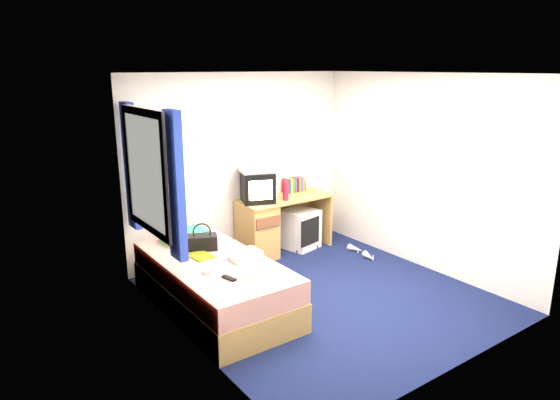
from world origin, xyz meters
TOP-DOWN VIEW (x-y plane):
  - ground at (0.00, 0.00)m, footprint 3.40×3.40m
  - room_shell at (0.00, 0.00)m, footprint 3.40×3.40m
  - bed at (-1.10, 0.45)m, footprint 1.01×2.00m
  - pillow at (-1.08, 1.16)m, footprint 0.51×0.35m
  - desk at (0.24, 1.44)m, footprint 1.30×0.55m
  - storage_cube at (0.75, 1.37)m, footprint 0.52×0.52m
  - crt_tv at (0.09, 1.44)m, footprint 0.51×0.49m
  - vcr at (0.10, 1.44)m, footprint 0.51×0.42m
  - book_row at (0.80, 1.60)m, footprint 0.31×0.13m
  - picture_frame at (1.00, 1.64)m, footprint 0.05×0.12m
  - pink_water_bottle at (0.44, 1.29)m, footprint 0.09×0.09m
  - aerosol_can at (0.37, 1.44)m, footprint 0.05×0.05m
  - handbag at (-1.05, 0.79)m, footprint 0.37×0.30m
  - towel at (-0.83, 0.25)m, footprint 0.30×0.25m
  - magazine at (-1.17, 0.61)m, footprint 0.24×0.30m
  - water_bottle at (-1.26, 0.22)m, footprint 0.20×0.18m
  - colour_swatch_fan at (-0.99, -0.16)m, footprint 0.22×0.08m
  - remote_control at (-1.21, -0.07)m, footprint 0.08×0.17m
  - window_assembly at (-1.55, 0.90)m, footprint 0.11×1.42m
  - white_heels at (1.23, 0.62)m, footprint 0.20×0.55m

SIDE VIEW (x-z plane):
  - ground at x=0.00m, z-range 0.00..0.00m
  - white_heels at x=1.23m, z-range -0.01..0.09m
  - bed at x=-1.10m, z-range 0.00..0.54m
  - storage_cube at x=0.75m, z-range 0.00..0.54m
  - desk at x=0.24m, z-range 0.03..0.78m
  - colour_swatch_fan at x=-0.99m, z-range 0.54..0.55m
  - magazine at x=-1.17m, z-range 0.54..0.55m
  - remote_control at x=-1.21m, z-range 0.54..0.56m
  - water_bottle at x=-1.26m, z-range 0.54..0.61m
  - towel at x=-0.83m, z-range 0.54..0.64m
  - pillow at x=-1.08m, z-range 0.54..0.65m
  - handbag at x=-1.05m, z-range 0.48..0.78m
  - picture_frame at x=1.00m, z-range 0.75..0.89m
  - aerosol_can at x=0.37m, z-range 0.75..0.94m
  - book_row at x=0.80m, z-range 0.75..0.95m
  - pink_water_bottle at x=0.44m, z-range 0.75..0.99m
  - crt_tv at x=0.09m, z-range 0.75..1.15m
  - vcr at x=0.10m, z-range 1.15..1.23m
  - window_assembly at x=-1.55m, z-range 0.72..2.12m
  - room_shell at x=0.00m, z-range -0.25..3.15m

